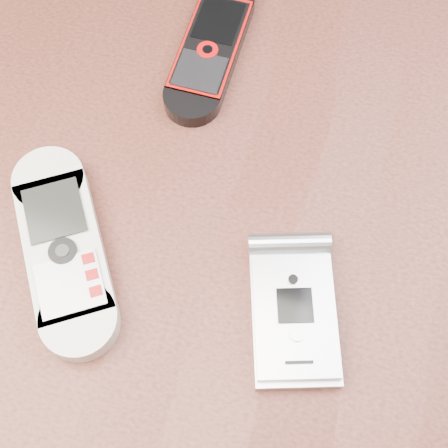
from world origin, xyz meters
TOP-DOWN VIEW (x-y plane):
  - ground at (0.00, 0.00)m, footprint 4.00×4.00m
  - table at (0.00, 0.00)m, footprint 1.20×0.80m
  - nokia_white at (-0.10, -0.04)m, footprint 0.13×0.17m
  - nokia_black_red at (-0.04, 0.15)m, footprint 0.05×0.15m
  - motorola_razr at (0.07, -0.05)m, footprint 0.09×0.12m

SIDE VIEW (x-z plane):
  - ground at x=0.00m, z-range 0.00..0.00m
  - table at x=0.00m, z-range 0.27..1.02m
  - nokia_black_red at x=-0.04m, z-range 0.75..0.77m
  - motorola_razr at x=0.07m, z-range 0.75..0.77m
  - nokia_white at x=-0.10m, z-range 0.75..0.77m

